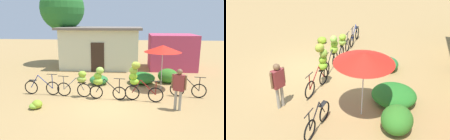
# 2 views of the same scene
# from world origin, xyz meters

# --- Properties ---
(ground_plane) EXTENTS (60.00, 60.00, 0.00)m
(ground_plane) POSITION_xyz_m (0.00, 0.00, 0.00)
(ground_plane) COLOR #A7834E
(hedge_bush_front_left) EXTENTS (1.03, 0.93, 0.51)m
(hedge_bush_front_left) POSITION_xyz_m (-0.98, 2.82, 0.25)
(hedge_bush_front_left) COLOR #2B7535
(hedge_bush_front_left) RESTS_ON ground
(hedge_bush_front_right) EXTENTS (1.46, 1.56, 0.61)m
(hedge_bush_front_right) POSITION_xyz_m (1.40, 3.28, 0.30)
(hedge_bush_front_right) COLOR #287826
(hedge_bush_front_right) RESTS_ON ground
(hedge_bush_mid) EXTENTS (1.11, 0.97, 0.82)m
(hedge_bush_mid) POSITION_xyz_m (2.87, 3.47, 0.41)
(hedge_bush_mid) COLOR #337A25
(hedge_bush_mid) RESTS_ON ground
(market_umbrella) EXTENTS (1.87, 1.87, 2.27)m
(market_umbrella) POSITION_xyz_m (2.35, 2.31, 2.10)
(market_umbrella) COLOR beige
(market_umbrella) RESTS_ON ground
(bicycle_leftmost) EXTENTS (1.74, 0.17, 1.03)m
(bicycle_leftmost) POSITION_xyz_m (-3.43, 0.88, 0.37)
(bicycle_leftmost) COLOR black
(bicycle_leftmost) RESTS_ON ground
(bicycle_near_pile) EXTENTS (1.63, 0.42, 1.24)m
(bicycle_near_pile) POSITION_xyz_m (-1.59, 0.72, 0.73)
(bicycle_near_pile) COLOR black
(bicycle_near_pile) RESTS_ON ground
(bicycle_center_loaded) EXTENTS (1.68, 0.39, 1.48)m
(bicycle_center_loaded) POSITION_xyz_m (-0.53, 0.53, 0.84)
(bicycle_center_loaded) COLOR black
(bicycle_center_loaded) RESTS_ON ground
(bicycle_by_shop) EXTENTS (1.68, 0.50, 1.77)m
(bicycle_by_shop) POSITION_xyz_m (1.05, 0.50, 1.01)
(bicycle_by_shop) COLOR black
(bicycle_by_shop) RESTS_ON ground
(bicycle_rightmost) EXTENTS (1.62, 0.31, 0.99)m
(bicycle_rightmost) POSITION_xyz_m (3.43, 1.14, 0.37)
(bicycle_rightmost) COLOR black
(bicycle_rightmost) RESTS_ON ground
(banana_pile_on_ground) EXTENTS (0.67, 0.67, 0.34)m
(banana_pile_on_ground) POSITION_xyz_m (-2.99, -0.76, 0.15)
(banana_pile_on_ground) COLOR #86BE36
(banana_pile_on_ground) RESTS_ON ground
(person_vendor) EXTENTS (0.53, 0.35, 1.68)m
(person_vendor) POSITION_xyz_m (2.66, -0.45, 1.03)
(person_vendor) COLOR gray
(person_vendor) RESTS_ON ground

